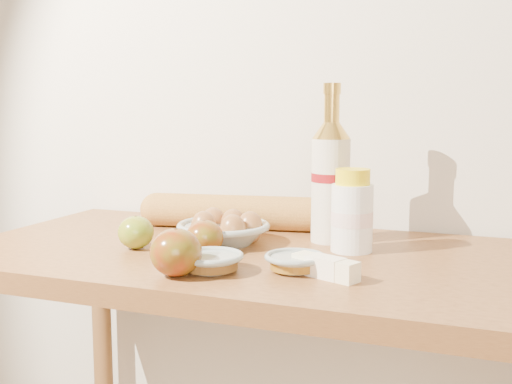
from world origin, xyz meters
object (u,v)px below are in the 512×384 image
egg_bowl (225,230)px  baguette (237,212)px  table (261,313)px  bourbon_bottle (331,178)px  cream_bottle (352,213)px

egg_bowl → baguette: (-0.03, 0.15, 0.01)m
table → egg_bowl: (-0.10, 0.04, 0.15)m
bourbon_bottle → egg_bowl: bourbon_bottle is taller
bourbon_bottle → cream_bottle: (0.06, -0.07, -0.06)m
baguette → bourbon_bottle: bearing=-23.2°
bourbon_bottle → baguette: size_ratio=0.69×
cream_bottle → egg_bowl: cream_bottle is taller
table → cream_bottle: 0.26m
bourbon_bottle → cream_bottle: 0.11m
table → egg_bowl: egg_bowl is taller
bourbon_bottle → cream_bottle: bourbon_bottle is taller
egg_bowl → baguette: bearing=102.9°
table → egg_bowl: 0.18m
bourbon_bottle → egg_bowl: size_ratio=1.45×
cream_bottle → baguette: size_ratio=0.34×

